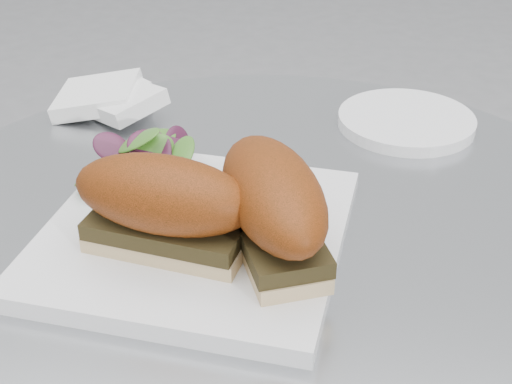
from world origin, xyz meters
The scene contains 6 objects.
plate centered at (-0.06, -0.03, 0.74)m, with size 0.24×0.24×0.02m, color white.
sandwich_left centered at (-0.07, -0.06, 0.79)m, with size 0.16×0.09×0.08m.
sandwich_right centered at (0.01, -0.05, 0.79)m, with size 0.12×0.17×0.08m.
salad centered at (-0.11, 0.05, 0.77)m, with size 0.11×0.11×0.05m, color #3E7F29, non-canonical shape.
napkin centered at (-0.20, 0.21, 0.74)m, with size 0.12×0.12×0.02m, color white, non-canonical shape.
saucer centered at (0.13, 0.22, 0.74)m, with size 0.15×0.15×0.01m, color white.
Camera 1 is at (0.05, -0.51, 1.08)m, focal length 50.00 mm.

